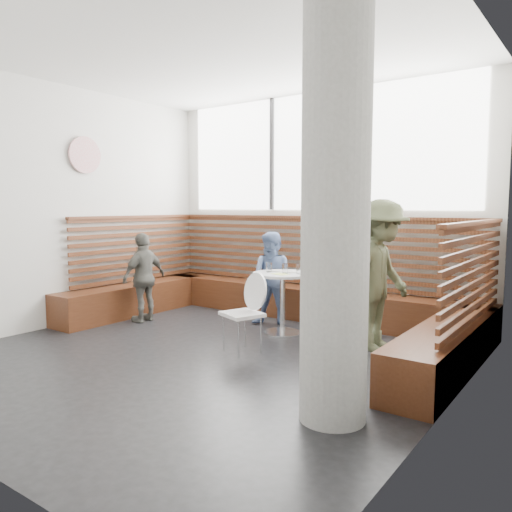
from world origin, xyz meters
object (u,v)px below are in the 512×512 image
Objects in this scene: child_back at (274,279)px; cafe_chair at (246,306)px; cafe_table at (283,290)px; concrete_column at (336,206)px; child_left at (144,277)px; adult_man at (380,276)px.

cafe_chair is at bearing -86.37° from child_back.
child_back reaches higher than cafe_table.
cafe_table is at bearing 130.95° from concrete_column.
concrete_column is at bearing -49.05° from cafe_table.
cafe_table is 2.01m from child_left.
cafe_chair is 0.70× the size of child_left.
concrete_column is 2.20m from cafe_chair.
cafe_chair is 1.52m from adult_man.
cafe_table is 0.61× the size of child_back.
child_left is (-2.01, 0.34, 0.11)m from cafe_chair.
concrete_column is 2.54× the size of child_back.
cafe_table is 0.89× the size of cafe_chair.
child_left is at bearing -168.60° from child_back.
cafe_chair is (0.07, -0.87, -0.05)m from cafe_table.
cafe_chair is 1.23m from child_back.
cafe_chair reaches higher than cafe_table.
concrete_column is 2.13m from adult_man.
concrete_column is at bearing -161.92° from adult_man.
child_left is at bearing 158.95° from concrete_column.
adult_man is at bearing 101.90° from concrete_column.
concrete_column is at bearing -12.10° from cafe_chair.
cafe_chair is 2.04m from child_left.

